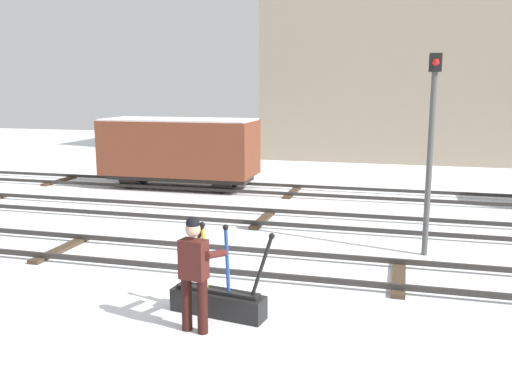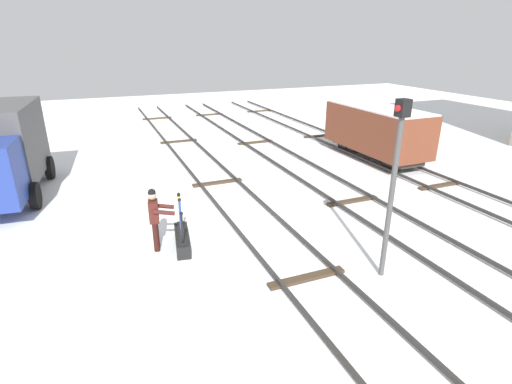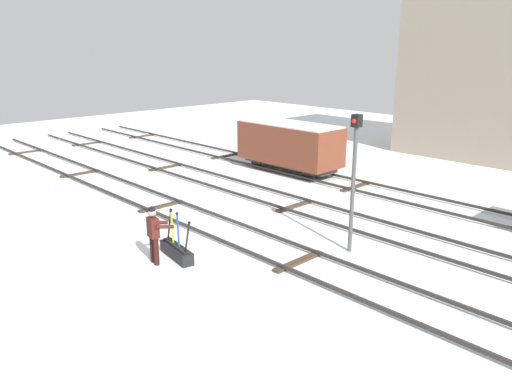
% 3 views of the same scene
% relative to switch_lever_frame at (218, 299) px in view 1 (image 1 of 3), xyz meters
% --- Properties ---
extents(ground_plane, '(60.00, 60.00, 0.00)m').
position_rel_switch_lever_frame_xyz_m(ground_plane, '(-0.84, 2.33, -0.25)').
color(ground_plane, white).
extents(track_main_line, '(44.00, 1.94, 0.18)m').
position_rel_switch_lever_frame_xyz_m(track_main_line, '(-0.84, 2.33, -0.14)').
color(track_main_line, '#2D2B28').
rests_on(track_main_line, ground_plane).
extents(track_siding_near, '(44.00, 1.94, 0.18)m').
position_rel_switch_lever_frame_xyz_m(track_siding_near, '(-0.84, 6.07, -0.14)').
color(track_siding_near, '#2D2B28').
rests_on(track_siding_near, ground_plane).
extents(track_siding_far, '(44.00, 1.94, 0.18)m').
position_rel_switch_lever_frame_xyz_m(track_siding_far, '(-0.84, 10.03, -0.14)').
color(track_siding_far, '#2D2B28').
rests_on(track_siding_far, ground_plane).
extents(switch_lever_frame, '(1.71, 0.60, 1.45)m').
position_rel_switch_lever_frame_xyz_m(switch_lever_frame, '(0.00, 0.00, 0.00)').
color(switch_lever_frame, black).
rests_on(switch_lever_frame, ground_plane).
extents(rail_worker, '(0.61, 0.72, 1.70)m').
position_rel_switch_lever_frame_xyz_m(rail_worker, '(-0.12, -0.63, 0.70)').
color(rail_worker, '#351511').
rests_on(rail_worker, ground_plane).
extents(signal_post, '(0.24, 0.32, 4.12)m').
position_rel_switch_lever_frame_xyz_m(signal_post, '(3.17, 4.07, 2.25)').
color(signal_post, '#4C4C4C').
rests_on(signal_post, ground_plane).
extents(apartment_building, '(14.63, 6.17, 12.90)m').
position_rel_switch_lever_frame_xyz_m(apartment_building, '(3.06, 21.11, 6.20)').
color(apartment_building, gray).
rests_on(apartment_building, ground_plane).
extents(freight_car_near_switch, '(5.26, 2.12, 2.40)m').
position_rel_switch_lever_frame_xyz_m(freight_car_near_switch, '(-4.82, 10.03, 1.13)').
color(freight_car_near_switch, '#2D2B28').
rests_on(freight_car_near_switch, ground_plane).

